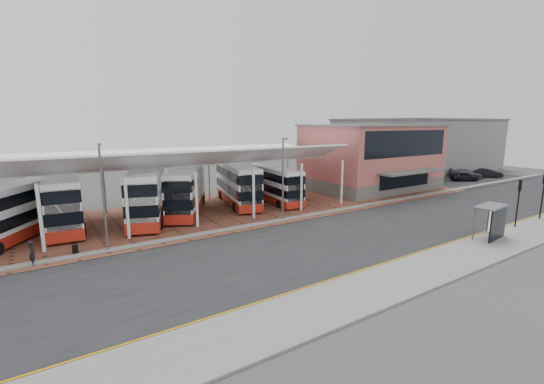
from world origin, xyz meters
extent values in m
plane|color=#3F403C|center=(0.00, 0.00, 0.00)|extent=(140.00, 140.00, 0.00)
cube|color=black|center=(0.00, -1.00, 0.01)|extent=(120.00, 14.00, 0.02)
cube|color=brown|center=(2.00, 13.00, 0.03)|extent=(72.00, 16.00, 0.06)
cube|color=slate|center=(0.00, -9.00, 0.07)|extent=(120.00, 4.00, 0.14)
cube|color=slate|center=(0.00, 6.20, 0.07)|extent=(120.00, 0.80, 0.14)
cube|color=black|center=(44.00, 10.00, 0.04)|extent=(22.00, 10.00, 0.08)
cube|color=#CD8900|center=(0.00, -7.00, 0.03)|extent=(120.00, 0.12, 0.01)
cube|color=#CD8900|center=(0.00, -6.70, 0.03)|extent=(120.00, 0.12, 0.01)
cylinder|color=white|center=(-18.00, 8.50, 2.60)|extent=(0.26, 0.26, 5.20)
cylinder|color=white|center=(-18.00, 19.50, 2.30)|extent=(0.26, 0.26, 4.60)
cylinder|color=white|center=(-12.00, 8.50, 2.60)|extent=(0.26, 0.26, 5.20)
cylinder|color=white|center=(-12.00, 19.50, 2.30)|extent=(0.26, 0.26, 4.60)
cylinder|color=white|center=(-6.00, 8.50, 2.60)|extent=(0.26, 0.26, 5.20)
cylinder|color=white|center=(-6.00, 19.50, 2.30)|extent=(0.26, 0.26, 4.60)
cylinder|color=white|center=(0.00, 8.50, 2.60)|extent=(0.26, 0.26, 5.20)
cylinder|color=white|center=(0.00, 19.50, 2.30)|extent=(0.26, 0.26, 4.60)
cylinder|color=white|center=(6.00, 8.50, 2.60)|extent=(0.26, 0.26, 5.20)
cylinder|color=white|center=(6.00, 19.50, 2.30)|extent=(0.26, 0.26, 4.60)
cylinder|color=white|center=(12.00, 8.50, 2.60)|extent=(0.26, 0.26, 5.20)
cylinder|color=white|center=(12.00, 19.50, 2.30)|extent=(0.26, 0.26, 4.60)
cube|color=white|center=(-6.00, 10.70, 6.10)|extent=(37.00, 4.95, 1.95)
cube|color=white|center=(-6.00, 16.30, 5.90)|extent=(37.00, 7.12, 1.43)
cube|color=#5E5C58|center=(23.00, 14.00, 0.90)|extent=(18.00, 12.00, 1.80)
cube|color=#B25C57|center=(23.00, 14.00, 5.40)|extent=(18.00, 12.00, 7.20)
cube|color=black|center=(23.00, 8.10, 6.80)|extent=(16.00, 0.25, 3.40)
cube|color=black|center=(23.00, 8.10, 2.10)|extent=(10.00, 0.25, 2.20)
cube|color=#5E5C58|center=(23.00, 7.00, 3.20)|extent=(11.00, 2.40, 0.25)
cube|color=#5E5C58|center=(23.00, 14.00, 9.10)|extent=(18.40, 12.40, 0.30)
cube|color=slate|center=(48.00, 24.00, 5.00)|extent=(30.00, 20.00, 10.00)
cube|color=#5E5C58|center=(48.00, 24.00, 10.10)|extent=(30.50, 20.50, 0.30)
cylinder|color=#585C60|center=(-14.00, 6.30, 4.00)|extent=(0.16, 0.16, 8.00)
cube|color=#585C60|center=(-14.00, 6.00, 8.00)|extent=(0.15, 0.90, 0.15)
cylinder|color=#585C60|center=(2.00, 6.30, 4.00)|extent=(0.16, 0.16, 8.00)
cube|color=#585C60|center=(2.00, 6.00, 8.00)|extent=(0.15, 0.90, 0.15)
cube|color=white|center=(-19.94, 13.12, 2.45)|extent=(8.04, 10.54, 4.28)
cube|color=#B22515|center=(-19.94, 13.12, 0.71)|extent=(8.10, 10.59, 0.90)
cube|color=black|center=(-19.94, 13.12, 2.00)|extent=(8.10, 10.59, 0.95)
cube|color=black|center=(-19.94, 13.12, 3.59)|extent=(8.10, 10.59, 0.95)
cylinder|color=black|center=(-19.08, 16.73, 0.56)|extent=(0.78, 0.99, 1.00)
cylinder|color=black|center=(-17.00, 15.38, 0.56)|extent=(0.78, 0.99, 1.00)
cube|color=white|center=(-16.04, 15.23, 2.63)|extent=(3.58, 11.94, 4.60)
cube|color=#B22515|center=(-16.04, 15.23, 0.76)|extent=(3.63, 11.99, 0.96)
cube|color=black|center=(-16.04, 15.23, 2.15)|extent=(3.63, 11.99, 1.02)
cube|color=black|center=(-16.04, 15.23, 3.86)|extent=(3.63, 11.99, 1.02)
cube|color=black|center=(-16.50, 9.41, 2.52)|extent=(2.41, 0.29, 3.85)
cylinder|color=black|center=(-17.67, 11.58, 0.59)|extent=(0.38, 1.09, 1.07)
cylinder|color=black|center=(-15.00, 11.37, 0.59)|extent=(0.38, 1.09, 1.07)
cylinder|color=black|center=(-17.08, 19.09, 0.59)|extent=(0.38, 1.09, 1.07)
cylinder|color=black|center=(-14.42, 18.88, 0.59)|extent=(0.38, 1.09, 1.07)
cube|color=white|center=(-8.94, 13.95, 2.70)|extent=(6.65, 12.31, 4.73)
cube|color=#B22515|center=(-8.94, 13.95, 0.77)|extent=(6.71, 12.37, 0.99)
cube|color=black|center=(-8.94, 13.95, 2.20)|extent=(6.71, 12.37, 1.04)
cube|color=black|center=(-8.94, 13.95, 3.96)|extent=(6.71, 12.37, 1.04)
cube|color=black|center=(-10.96, 8.31, 2.59)|extent=(2.37, 0.94, 3.96)
cylinder|color=black|center=(-11.54, 10.77, 0.61)|extent=(0.66, 1.14, 1.10)
cylinder|color=black|center=(-8.95, 9.84, 0.61)|extent=(0.66, 1.14, 1.10)
cylinder|color=black|center=(-8.94, 18.05, 0.61)|extent=(0.66, 1.14, 1.10)
cylinder|color=black|center=(-6.35, 17.13, 0.61)|extent=(0.66, 1.14, 1.10)
cube|color=white|center=(-4.76, 14.43, 2.57)|extent=(7.77, 11.37, 4.50)
cube|color=#B22515|center=(-4.76, 14.43, 0.74)|extent=(7.82, 11.42, 0.94)
cube|color=black|center=(-4.76, 14.43, 2.10)|extent=(7.82, 11.42, 0.99)
cube|color=black|center=(-4.76, 14.43, 3.77)|extent=(7.82, 11.42, 0.99)
cube|color=black|center=(-7.47, 9.41, 2.47)|extent=(2.12, 1.21, 3.77)
cylinder|color=black|center=(-7.66, 11.81, 0.58)|extent=(0.75, 1.06, 1.05)
cylinder|color=black|center=(-5.36, 10.57, 0.58)|extent=(0.75, 1.06, 1.05)
cylinder|color=black|center=(-4.17, 18.29, 0.58)|extent=(0.75, 1.06, 1.05)
cylinder|color=black|center=(-1.86, 17.05, 0.58)|extent=(0.75, 1.06, 1.05)
cube|color=white|center=(1.64, 15.05, 2.54)|extent=(5.14, 11.66, 4.45)
cube|color=#B22515|center=(1.64, 15.05, 0.73)|extent=(5.19, 11.71, 0.93)
cube|color=black|center=(1.64, 15.05, 2.08)|extent=(5.19, 11.71, 0.98)
cube|color=black|center=(1.64, 15.05, 3.73)|extent=(5.19, 11.71, 0.98)
cube|color=black|center=(0.34, 9.56, 2.44)|extent=(2.29, 0.64, 3.72)
cylinder|color=black|center=(-0.46, 11.80, 0.58)|extent=(0.52, 1.07, 1.03)
cylinder|color=black|center=(2.06, 11.21, 0.58)|extent=(0.52, 1.07, 1.03)
cylinder|color=black|center=(1.22, 18.88, 0.58)|extent=(0.52, 1.07, 1.03)
cylinder|color=black|center=(3.74, 18.29, 0.58)|extent=(0.52, 1.07, 1.03)
cube|color=white|center=(5.97, 13.71, 2.26)|extent=(3.34, 10.27, 3.94)
cube|color=#B22515|center=(5.97, 13.71, 0.66)|extent=(3.38, 10.31, 0.83)
cube|color=black|center=(5.97, 13.71, 1.85)|extent=(3.38, 10.31, 0.87)
cube|color=black|center=(5.97, 13.71, 3.32)|extent=(3.38, 10.31, 0.87)
cube|color=black|center=(5.44, 8.74, 2.17)|extent=(2.06, 0.31, 3.30)
cylinder|color=black|center=(4.49, 10.62, 0.52)|extent=(0.35, 0.94, 0.92)
cylinder|color=black|center=(6.77, 10.38, 0.52)|extent=(0.35, 0.94, 0.92)
cylinder|color=black|center=(5.17, 17.04, 0.52)|extent=(0.35, 0.94, 0.92)
cylinder|color=black|center=(7.45, 16.80, 0.52)|extent=(0.35, 0.94, 0.92)
imported|color=black|center=(-18.69, 6.00, 0.90)|extent=(0.52, 0.68, 1.68)
cube|color=black|center=(-16.12, 6.88, 0.39)|extent=(0.39, 0.28, 0.66)
imported|color=black|center=(40.78, 9.80, 0.82)|extent=(4.61, 3.79, 1.48)
imported|color=#424449|center=(44.19, 11.36, 0.82)|extent=(4.03, 5.52, 1.48)
imported|color=black|center=(48.05, 9.71, 0.83)|extent=(4.48, 4.23, 1.51)
cube|color=black|center=(12.82, -8.53, 1.44)|extent=(3.12, 0.49, 2.61)
cube|color=#585C60|center=(12.75, -7.90, 2.80)|extent=(3.50, 1.94, 0.13)
cylinder|color=#585C60|center=(11.23, -7.45, 1.44)|extent=(0.12, 0.12, 2.61)
cylinder|color=#585C60|center=(14.13, -7.11, 1.44)|extent=(0.12, 0.12, 2.61)
cube|color=#A1B279|center=(14.41, -7.71, 1.29)|extent=(0.29, 1.16, 2.09)
cylinder|color=black|center=(18.19, -7.60, 1.79)|extent=(0.15, 0.15, 3.31)
cube|color=black|center=(18.19, -7.60, 3.97)|extent=(0.34, 0.29, 1.03)
cylinder|color=black|center=(23.32, -7.60, 1.89)|extent=(0.14, 0.14, 3.51)
camera|label=1|loc=(-17.94, -22.15, 9.49)|focal=24.00mm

